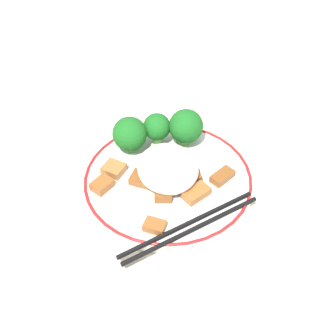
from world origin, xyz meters
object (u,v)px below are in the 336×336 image
broccoli_back_right (130,134)px  plate (168,180)px  broccoli_back_left (186,127)px  drinking_glass (326,163)px  chopsticks (190,227)px  broccoli_back_center (157,127)px

broccoli_back_right → plate: bearing=-148.9°
broccoli_back_left → drinking_glass: drinking_glass is taller
broccoli_back_left → broccoli_back_right: bearing=89.1°
plate → chopsticks: chopsticks is taller
broccoli_back_right → broccoli_back_center: bearing=-78.7°
broccoli_back_right → chopsticks: broccoli_back_right is taller
plate → broccoli_back_left: 0.09m
drinking_glass → broccoli_back_center: bearing=56.9°
broccoli_back_center → drinking_glass: bearing=-123.1°
chopsticks → drinking_glass: (0.04, -0.20, 0.04)m
plate → chopsticks: bearing=-175.0°
plate → broccoli_back_center: (0.08, -0.00, 0.04)m
broccoli_back_right → chopsticks: bearing=-162.9°
broccoli_back_right → drinking_glass: 0.28m
broccoli_back_center → broccoli_back_left: bearing=-103.4°
broccoli_back_left → drinking_glass: 0.21m
broccoli_back_left → broccoli_back_center: (0.01, 0.04, -0.00)m
broccoli_back_right → chopsticks: (-0.17, -0.05, -0.03)m
plate → drinking_glass: size_ratio=2.32×
broccoli_back_left → broccoli_back_center: bearing=76.6°
broccoli_back_left → chopsticks: 0.17m
broccoli_back_center → chopsticks: 0.18m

